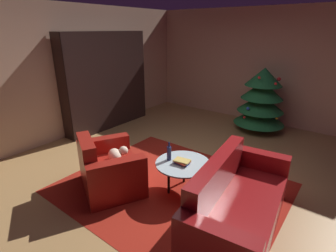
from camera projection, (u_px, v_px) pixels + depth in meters
The scene contains 11 objects.
ground_plane at pixel (181, 171), 4.20m from camera, with size 7.65×7.65×0.00m, color #A97E4A.
wall_back at pixel (259, 67), 6.12m from camera, with size 5.60×0.06×2.64m, color tan.
wall_left at pixel (71, 72), 5.30m from camera, with size 0.06×6.50×2.64m, color tan.
area_rug at pixel (172, 188), 3.74m from camera, with size 2.97×2.50×0.01m, color maroon.
bookshelf_unit at pixel (112, 81), 5.89m from camera, with size 0.35×2.15×2.12m.
armchair_red at pixel (109, 169), 3.67m from camera, with size 1.22×1.13×0.80m.
couch_red at pixel (237, 207), 2.89m from camera, with size 0.95×1.85×0.84m.
coffee_table at pixel (183, 165), 3.56m from camera, with size 0.76×0.76×0.44m.
book_stack_on_table at pixel (182, 162), 3.51m from camera, with size 0.23×0.17×0.06m.
bottle_on_table at pixel (169, 153), 3.59m from camera, with size 0.06×0.06×0.27m.
decorated_tree at pixel (261, 100), 5.64m from camera, with size 1.10×1.10×1.40m.
Camera 1 is at (2.06, -3.04, 2.17)m, focal length 27.60 mm.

